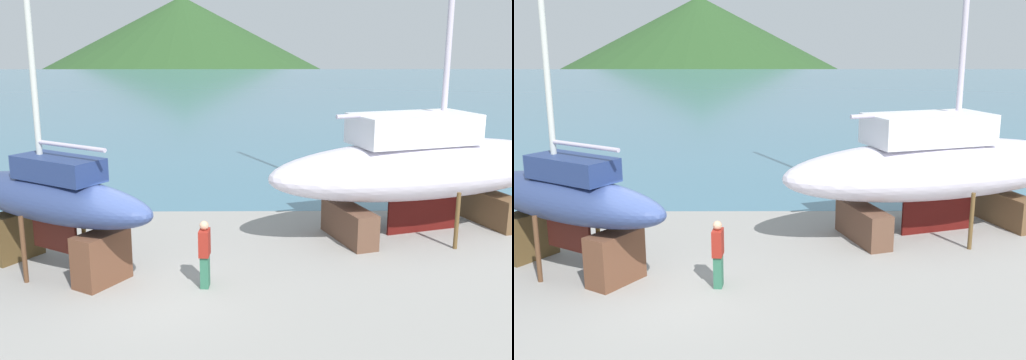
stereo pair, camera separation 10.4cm
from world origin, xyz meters
TOP-DOWN VIEW (x-y plane):
  - ground_plane at (0.00, -2.61)m, footprint 43.86×43.86m
  - sea_water at (0.00, 56.68)m, footprint 175.46×99.67m
  - headland_hill at (-17.15, 169.04)m, footprint 140.57×140.57m
  - sailboat_mid_port at (-2.51, 1.45)m, footprint 6.50×4.98m
  - sailboat_large_starboard at (7.82, 4.53)m, footprint 10.62×6.02m
  - worker at (1.41, 0.31)m, footprint 0.27×0.46m

SIDE VIEW (x-z plane):
  - ground_plane at x=0.00m, z-range 0.00..0.00m
  - sea_water at x=0.00m, z-range 0.00..0.00m
  - headland_hill at x=-17.15m, z-range -17.89..17.89m
  - worker at x=1.41m, z-range 0.03..1.70m
  - sailboat_mid_port at x=-2.51m, z-range -4.05..7.79m
  - sailboat_large_starboard at x=7.82m, z-range -5.76..9.93m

